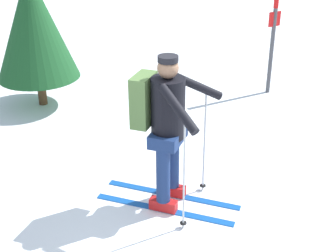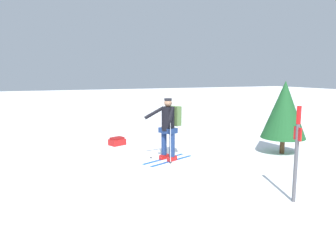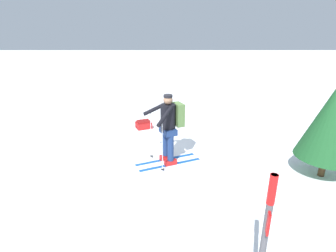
{
  "view_description": "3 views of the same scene",
  "coord_description": "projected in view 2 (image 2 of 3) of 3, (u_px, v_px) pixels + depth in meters",
  "views": [
    {
      "loc": [
        2.47,
        -2.75,
        3.08
      ],
      "look_at": [
        -0.5,
        0.45,
        0.96
      ],
      "focal_mm": 50.0,
      "sensor_mm": 36.0,
      "label": 1
    },
    {
      "loc": [
        2.97,
        8.55,
        2.38
      ],
      "look_at": [
        -0.5,
        0.45,
        0.96
      ],
      "focal_mm": 35.0,
      "sensor_mm": 36.0,
      "label": 2
    },
    {
      "loc": [
        -0.49,
        6.26,
        3.07
      ],
      "look_at": [
        -0.5,
        0.45,
        0.96
      ],
      "focal_mm": 28.0,
      "sensor_mm": 36.0,
      "label": 3
    }
  ],
  "objects": [
    {
      "name": "ground_plane",
      "position": [
        146.0,
        158.0,
        9.29
      ],
      "size": [
        80.0,
        80.0,
        0.0
      ],
      "primitive_type": "plane",
      "color": "white"
    },
    {
      "name": "dropped_backpack",
      "position": [
        117.0,
        141.0,
        10.96
      ],
      "size": [
        0.59,
        0.53,
        0.27
      ],
      "color": "maroon",
      "rests_on": "ground_plane"
    },
    {
      "name": "pine_tree",
      "position": [
        284.0,
        110.0,
        9.63
      ],
      "size": [
        1.3,
        1.3,
        2.17
      ],
      "color": "#4C331E",
      "rests_on": "ground_plane"
    },
    {
      "name": "trail_marker",
      "position": [
        297.0,
        146.0,
        5.98
      ],
      "size": [
        0.09,
        0.24,
        1.8
      ],
      "color": "#4C4C51",
      "rests_on": "ground_plane"
    },
    {
      "name": "skier",
      "position": [
        169.0,
        124.0,
        8.95
      ],
      "size": [
        1.62,
        1.14,
        1.71
      ],
      "color": "#144C9E",
      "rests_on": "ground_plane"
    }
  ]
}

